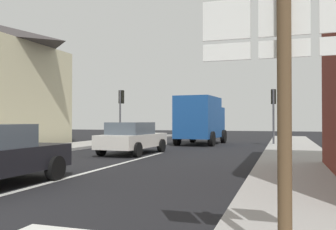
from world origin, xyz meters
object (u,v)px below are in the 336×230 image
(sedan_far, at_px, (132,138))
(route_sign_post, at_px, (284,76))
(delivery_truck, at_px, (201,119))
(traffic_light_far_left, at_px, (121,104))
(traffic_light_far_right, at_px, (274,104))

(sedan_far, relative_size, route_sign_post, 1.34)
(delivery_truck, relative_size, traffic_light_far_left, 1.41)
(traffic_light_far_left, bearing_deg, delivery_truck, 5.13)
(sedan_far, bearing_deg, traffic_light_far_left, 118.87)
(sedan_far, relative_size, traffic_light_far_left, 1.19)
(route_sign_post, distance_m, traffic_light_far_left, 21.54)
(sedan_far, bearing_deg, traffic_light_far_right, 50.73)
(route_sign_post, height_order, traffic_light_far_right, traffic_light_far_right)
(delivery_truck, height_order, traffic_light_far_left, traffic_light_far_left)
(sedan_far, xyz_separation_m, route_sign_post, (6.69, -11.70, 1.24))
(sedan_far, xyz_separation_m, delivery_truck, (1.55, 7.54, 0.89))
(traffic_light_far_right, bearing_deg, traffic_light_far_left, -177.54)
(traffic_light_far_right, distance_m, traffic_light_far_left, 10.01)
(sedan_far, distance_m, delivery_truck, 7.75)
(delivery_truck, distance_m, traffic_light_far_left, 5.56)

